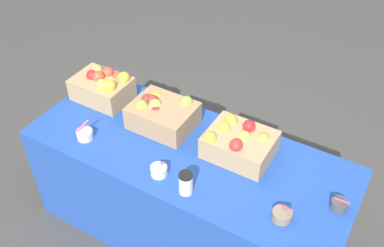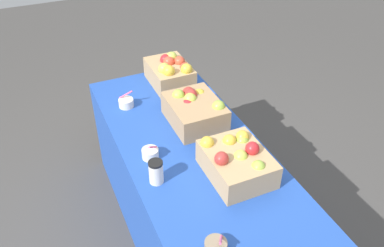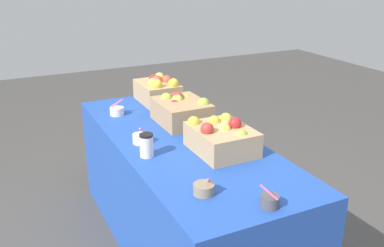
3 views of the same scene
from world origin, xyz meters
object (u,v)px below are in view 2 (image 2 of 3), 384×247
apple_crate_left (170,72)px  apple_crate_right (237,161)px  sample_bowl_extra (150,153)px  coffee_cup (156,172)px  sample_bowl_mid (216,246)px  sample_bowl_far (126,103)px  apple_crate_middle (194,110)px

apple_crate_left → apple_crate_right: size_ratio=0.98×
apple_crate_left → apple_crate_right: bearing=-1.2°
sample_bowl_extra → coffee_cup: (0.19, -0.03, 0.04)m
sample_bowl_mid → sample_bowl_far: size_ratio=0.91×
apple_crate_left → apple_crate_middle: bearing=-3.6°
coffee_cup → sample_bowl_mid: bearing=10.4°
apple_crate_middle → sample_bowl_extra: apple_crate_middle is taller
sample_bowl_far → coffee_cup: size_ratio=0.84×
apple_crate_middle → sample_bowl_mid: size_ratio=3.77×
apple_crate_right → sample_bowl_far: size_ratio=3.38×
apple_crate_left → coffee_cup: bearing=-25.6°
apple_crate_left → sample_bowl_mid: bearing=-13.6°
sample_bowl_far → sample_bowl_extra: size_ratio=0.99×
apple_crate_middle → apple_crate_left: bearing=176.4°
sample_bowl_far → apple_crate_left: bearing=112.4°
sample_bowl_mid → sample_bowl_extra: bearing=-175.1°
sample_bowl_far → sample_bowl_extra: bearing=-2.3°
apple_crate_left → coffee_cup: apple_crate_left is taller
apple_crate_right → sample_bowl_mid: bearing=-38.8°
sample_bowl_extra → coffee_cup: bearing=-9.8°
sample_bowl_mid → sample_bowl_extra: size_ratio=0.90×
apple_crate_left → coffee_cup: 0.97m
apple_crate_middle → sample_bowl_mid: (0.89, -0.30, -0.06)m
apple_crate_left → apple_crate_right: apple_crate_left is taller
apple_crate_right → sample_bowl_mid: 0.49m
sample_bowl_far → apple_crate_middle: bearing=46.1°
sample_bowl_mid → coffee_cup: coffee_cup is taller
apple_crate_middle → sample_bowl_extra: size_ratio=3.38×
apple_crate_left → sample_bowl_extra: (0.68, -0.39, -0.06)m
apple_crate_middle → apple_crate_right: bearing=1.0°
sample_bowl_extra → apple_crate_left: bearing=150.6°
apple_crate_right → sample_bowl_mid: apple_crate_right is taller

